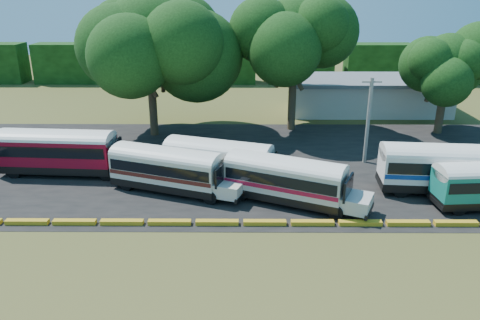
{
  "coord_description": "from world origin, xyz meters",
  "views": [
    {
      "loc": [
        3.12,
        -25.2,
        14.04
      ],
      "look_at": [
        2.91,
        6.0,
        2.51
      ],
      "focal_mm": 35.0,
      "sensor_mm": 36.0,
      "label": 1
    }
  ],
  "objects_px": {
    "bus_red": "(60,149)",
    "bus_cream_west": "(169,167)",
    "tree_west": "(149,41)",
    "bus_white_red": "(288,178)"
  },
  "relations": [
    {
      "from": "bus_red",
      "to": "bus_cream_west",
      "type": "distance_m",
      "value": 9.69
    },
    {
      "from": "bus_cream_west",
      "to": "tree_west",
      "type": "height_order",
      "value": "tree_west"
    },
    {
      "from": "bus_red",
      "to": "tree_west",
      "type": "relative_size",
      "value": 0.81
    },
    {
      "from": "bus_red",
      "to": "bus_cream_west",
      "type": "height_order",
      "value": "bus_red"
    },
    {
      "from": "bus_cream_west",
      "to": "tree_west",
      "type": "distance_m",
      "value": 16.27
    },
    {
      "from": "bus_white_red",
      "to": "tree_west",
      "type": "relative_size",
      "value": 0.73
    },
    {
      "from": "bus_white_red",
      "to": "tree_west",
      "type": "distance_m",
      "value": 21.33
    },
    {
      "from": "bus_cream_west",
      "to": "bus_white_red",
      "type": "relative_size",
      "value": 1.01
    },
    {
      "from": "bus_cream_west",
      "to": "tree_west",
      "type": "relative_size",
      "value": 0.74
    },
    {
      "from": "tree_west",
      "to": "bus_cream_west",
      "type": "bearing_deg",
      "value": -75.32
    }
  ]
}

